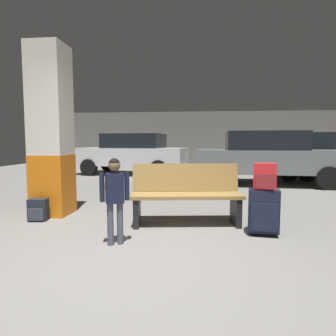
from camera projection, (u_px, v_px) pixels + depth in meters
ground_plane at (169, 196)px, 6.86m from camera, size 18.00×18.00×0.10m
garage_back_wall at (185, 138)px, 15.51m from camera, size 18.00×0.12×2.80m
structural_pillar at (51, 132)px, 4.81m from camera, size 0.57×0.57×2.79m
bench at (186, 195)px, 4.29m from camera, size 1.65×0.72×0.89m
suitcase at (264, 211)px, 3.77m from camera, size 0.40×0.27×0.60m
backpack_bright at (265, 177)px, 3.73m from camera, size 0.31×0.23×0.34m
child at (115, 192)px, 3.41m from camera, size 0.32×0.20×1.03m
backpack_dark_floor at (38, 210)px, 4.49m from camera, size 0.30×0.22×0.34m
parked_car_side at (326, 154)px, 9.57m from camera, size 4.26×2.14×1.51m
parked_car_near at (268, 156)px, 8.33m from camera, size 4.17×1.94×1.51m
parked_car_far at (132, 153)px, 10.91m from camera, size 4.29×2.23×1.51m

